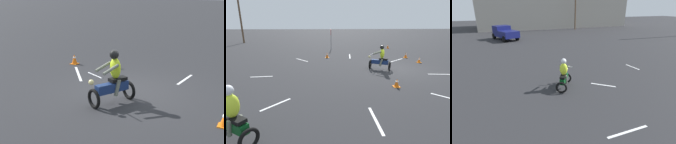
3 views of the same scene
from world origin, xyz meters
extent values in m
torus|color=black|center=(-6.79, 7.83, 0.30)|extent=(0.56, 0.40, 0.60)
torus|color=black|center=(-7.48, 6.73, 0.30)|extent=(0.56, 0.40, 0.60)
cube|color=#0F4C1E|center=(-7.14, 7.28, 0.52)|extent=(0.79, 1.06, 0.28)
cube|color=black|center=(-7.26, 7.10, 0.74)|extent=(0.52, 0.61, 0.10)
cylinder|color=silver|center=(-6.82, 7.79, 1.00)|extent=(0.61, 0.40, 0.04)
sphere|color=#F2E08C|center=(-6.75, 7.90, 0.82)|extent=(0.22, 0.22, 0.16)
ellipsoid|color=#D8F233|center=(-7.20, 7.18, 1.10)|extent=(0.49, 0.45, 0.64)
cylinder|color=slate|center=(-6.87, 7.33, 1.15)|extent=(0.37, 0.51, 0.27)
cylinder|color=slate|center=(-7.21, 7.54, 1.15)|extent=(0.37, 0.51, 0.27)
cylinder|color=slate|center=(-7.07, 7.12, 0.52)|extent=(0.23, 0.27, 0.51)
cylinder|color=slate|center=(-7.31, 7.27, 0.52)|extent=(0.23, 0.27, 0.51)
sphere|color=silver|center=(-7.18, 7.21, 1.52)|extent=(0.39, 0.39, 0.28)
cylinder|color=black|center=(-9.04, 25.15, 0.38)|extent=(0.52, 0.80, 0.76)
cylinder|color=black|center=(-10.62, 24.52, 0.38)|extent=(0.52, 0.80, 0.76)
cylinder|color=black|center=(-7.88, 22.28, 0.38)|extent=(0.52, 0.80, 0.76)
cylinder|color=black|center=(-9.46, 21.64, 0.38)|extent=(0.52, 0.80, 0.76)
cube|color=navy|center=(-8.88, 22.47, 0.83)|extent=(2.66, 2.94, 0.80)
cube|color=navy|center=(-9.59, 24.23, 1.08)|extent=(2.36, 2.20, 1.30)
cube|color=black|center=(-9.83, 24.84, 1.43)|extent=(1.62, 0.75, 0.56)
cube|color=silver|center=(-1.29, 8.70, 0.00)|extent=(0.21, 1.28, 0.01)
cube|color=silver|center=(-4.98, 6.80, 0.00)|extent=(1.11, 0.96, 0.01)
cube|color=silver|center=(-6.28, 3.15, 0.00)|extent=(1.72, 0.14, 0.01)
cylinder|color=brown|center=(3.56, 29.88, 4.86)|extent=(0.24, 0.24, 9.72)
cube|color=gray|center=(1.56, 37.21, 3.58)|extent=(29.45, 11.01, 7.15)
camera|label=1|loc=(-4.20, 9.10, 3.56)|focal=50.00mm
camera|label=2|loc=(-11.36, 4.67, 3.19)|focal=28.00mm
camera|label=3|loc=(-10.16, -0.74, 4.15)|focal=28.00mm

